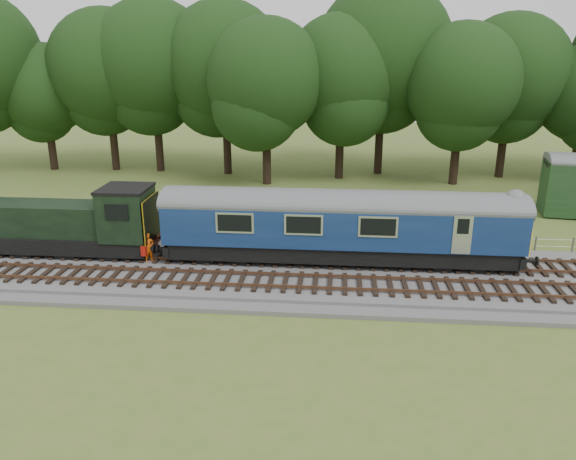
# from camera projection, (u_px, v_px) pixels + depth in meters

# --- Properties ---
(ground) EXTENTS (120.00, 120.00, 0.00)m
(ground) POSITION_uv_depth(u_px,v_px,m) (316.00, 277.00, 28.14)
(ground) COLOR #4F6B27
(ground) RESTS_ON ground
(ballast) EXTENTS (70.00, 7.00, 0.35)m
(ballast) POSITION_uv_depth(u_px,v_px,m) (317.00, 274.00, 28.08)
(ballast) COLOR #4C4C4F
(ballast) RESTS_ON ground
(track_north) EXTENTS (67.20, 2.40, 0.21)m
(track_north) POSITION_uv_depth(u_px,v_px,m) (318.00, 260.00, 29.33)
(track_north) COLOR black
(track_north) RESTS_ON ballast
(track_south) EXTENTS (67.20, 2.40, 0.21)m
(track_south) POSITION_uv_depth(u_px,v_px,m) (315.00, 283.00, 26.50)
(track_south) COLOR black
(track_south) RESTS_ON ballast
(fence) EXTENTS (64.00, 0.12, 1.00)m
(fence) POSITION_uv_depth(u_px,v_px,m) (320.00, 247.00, 32.39)
(fence) COLOR #6B6054
(fence) RESTS_ON ground
(tree_line) EXTENTS (70.00, 8.00, 18.00)m
(tree_line) POSITION_uv_depth(u_px,v_px,m) (327.00, 178.00, 48.93)
(tree_line) COLOR black
(tree_line) RESTS_ON ground
(dmu_railcar) EXTENTS (18.05, 2.86, 3.88)m
(dmu_railcar) POSITION_uv_depth(u_px,v_px,m) (341.00, 220.00, 28.54)
(dmu_railcar) COLOR black
(dmu_railcar) RESTS_ON ground
(shunter_loco) EXTENTS (8.92, 2.60, 3.38)m
(shunter_loco) POSITION_uv_depth(u_px,v_px,m) (79.00, 225.00, 29.93)
(shunter_loco) COLOR black
(shunter_loco) RESTS_ON ground
(worker) EXTENTS (0.67, 0.61, 1.55)m
(worker) POSITION_uv_depth(u_px,v_px,m) (149.00, 248.00, 29.01)
(worker) COLOR #F45D0C
(worker) RESTS_ON ballast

